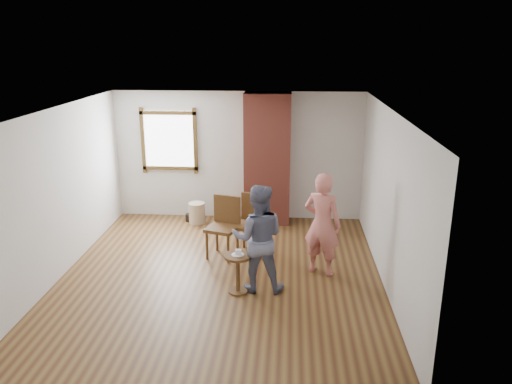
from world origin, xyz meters
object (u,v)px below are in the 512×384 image
stoneware_crock (197,213)px  person_pink (322,224)px  dining_chair_left (224,223)px  side_table (238,267)px  dining_chair_right (253,220)px  man (258,238)px

stoneware_crock → person_pink: (2.37, -2.08, 0.61)m
dining_chair_left → side_table: 1.38m
stoneware_crock → dining_chair_left: dining_chair_left is taller
side_table → person_pink: size_ratio=0.36×
stoneware_crock → dining_chair_right: size_ratio=0.41×
stoneware_crock → man: (1.41, -2.68, 0.60)m
side_table → person_pink: (1.25, 0.73, 0.42)m
side_table → man: man is taller
dining_chair_right → man: bearing=-71.5°
person_pink → dining_chair_right: bearing=-8.2°
stoneware_crock → man: bearing=-62.2°
man → side_table: bearing=25.6°
stoneware_crock → dining_chair_left: bearing=-63.2°
person_pink → side_table: bearing=55.7°
man → person_pink: 1.13m
dining_chair_right → side_table: dining_chair_right is taller
dining_chair_right → side_table: bearing=-83.2°
man → person_pink: (0.96, 0.60, 0.02)m
dining_chair_right → person_pink: size_ratio=0.62×
dining_chair_right → stoneware_crock: bearing=143.8°
man → person_pink: person_pink is taller
dining_chair_right → person_pink: (1.14, -0.75, 0.25)m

